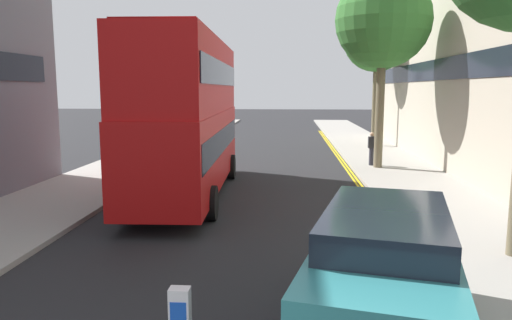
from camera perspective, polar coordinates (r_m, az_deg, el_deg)
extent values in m
cube|color=#9E9991|center=(19.84, 18.62, -3.01)|extent=(4.00, 80.00, 0.14)
cube|color=#9E9991|center=(20.76, -18.69, -2.52)|extent=(4.00, 80.00, 0.14)
cube|color=yellow|center=(17.49, 13.58, -4.51)|extent=(0.10, 56.00, 0.01)
cube|color=yellow|center=(17.47, 13.06, -4.52)|extent=(0.10, 56.00, 0.01)
cube|color=blue|center=(6.75, -9.23, -17.36)|extent=(0.22, 0.01, 0.26)
cube|color=#B20F0F|center=(17.50, -8.01, 1.42)|extent=(2.84, 10.87, 2.60)
cube|color=#B20F0F|center=(17.38, -8.18, 9.80)|extent=(2.79, 10.66, 2.50)
cube|color=black|center=(17.47, -8.03, 2.40)|extent=(2.86, 10.44, 0.84)
cube|color=black|center=(17.38, -8.19, 10.13)|extent=(2.84, 10.23, 0.80)
cube|color=yellow|center=(22.70, -5.72, 6.97)|extent=(2.00, 0.12, 0.44)
cube|color=maroon|center=(17.46, -8.28, 14.07)|extent=(2.56, 9.79, 0.10)
cylinder|color=black|center=(21.16, -9.70, -0.75)|extent=(0.33, 1.05, 1.04)
cylinder|color=black|center=(20.80, -2.95, -0.80)|extent=(0.33, 1.05, 1.04)
cylinder|color=black|center=(14.79, -14.97, -4.87)|extent=(0.33, 1.05, 1.04)
cylinder|color=black|center=(14.27, -5.29, -5.11)|extent=(0.33, 1.05, 1.04)
cube|color=teal|center=(7.50, 14.89, -14.71)|extent=(2.94, 5.01, 1.50)
cube|color=black|center=(7.37, 15.18, -8.52)|extent=(2.37, 3.37, 0.76)
cube|color=orange|center=(7.48, 14.91, -14.36)|extent=(2.87, 4.65, 0.10)
cylinder|color=black|center=(9.10, 21.05, -14.86)|extent=(0.37, 0.71, 0.68)
cylinder|color=black|center=(9.14, 9.32, -14.28)|extent=(0.37, 0.71, 0.68)
cylinder|color=#2D2D38|center=(24.23, 13.52, 0.40)|extent=(0.22, 0.22, 0.85)
cube|color=#26262B|center=(24.14, 13.58, 2.05)|extent=(0.34, 0.22, 0.56)
sphere|color=tan|center=(24.10, 13.61, 2.97)|extent=(0.20, 0.20, 0.20)
cylinder|color=#6B6047|center=(23.47, 14.47, 5.84)|extent=(0.40, 0.40, 5.52)
cylinder|color=#6B6047|center=(23.76, 16.70, 13.81)|extent=(0.20, 1.64, 1.20)
cylinder|color=#6B6047|center=(24.06, 13.92, 13.53)|extent=(1.21, 0.62, 0.94)
cylinder|color=#6B6047|center=(22.95, 13.99, 13.91)|extent=(1.20, 0.95, 1.04)
sphere|color=#33702D|center=(23.66, 14.85, 15.76)|extent=(4.39, 4.39, 4.39)
cylinder|color=#6B6047|center=(32.74, 13.87, 6.65)|extent=(0.29, 0.29, 5.67)
cylinder|color=#6B6047|center=(33.03, 15.14, 12.31)|extent=(0.32, 1.32, 0.97)
cylinder|color=#6B6047|center=(33.23, 14.34, 12.09)|extent=(0.88, 0.59, 0.71)
cylinder|color=#6B6047|center=(33.06, 13.21, 12.26)|extent=(0.78, 0.98, 0.85)
cylinder|color=#6B6047|center=(32.47, 12.97, 12.55)|extent=(0.62, 1.42, 1.07)
cylinder|color=#6B6047|center=(32.09, 14.36, 12.60)|extent=(1.54, 0.16, 1.13)
sphere|color=#33702D|center=(32.89, 14.13, 13.84)|extent=(4.30, 4.30, 4.30)
cube|color=black|center=(27.17, 19.20, 9.89)|extent=(0.04, 24.64, 1.00)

